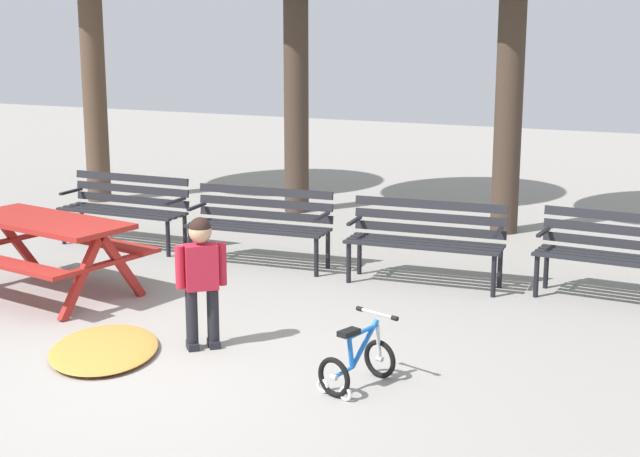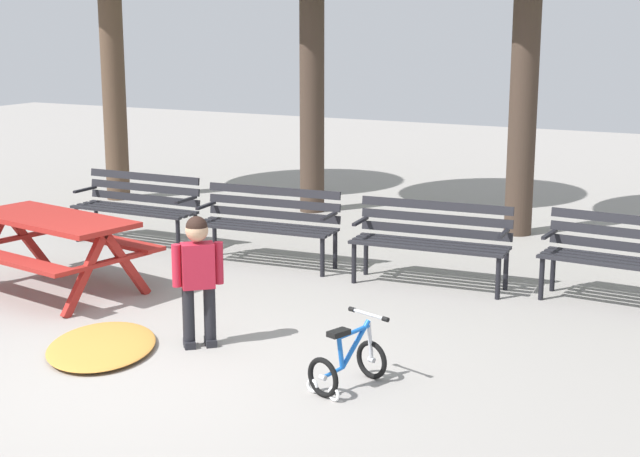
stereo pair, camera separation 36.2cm
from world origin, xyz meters
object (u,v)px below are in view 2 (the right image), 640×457
Objects in this scene: child_standing at (198,270)px; park_bench_left at (269,219)px; park_bench_right at (432,236)px; kids_bicycle at (347,362)px; picnic_table at (53,234)px; park_bench_far_left at (138,203)px; park_bench_far_right at (629,253)px.

park_bench_left is at bearing 107.90° from child_standing.
child_standing reaches higher than park_bench_left.
kids_bicycle is at bearing -81.50° from park_bench_right.
picnic_table is 1.24× the size of park_bench_right.
park_bench_far_left and park_bench_far_right have the same top height.
park_bench_right is 2.96m from kids_bicycle.
park_bench_far_left is 0.98× the size of park_bench_right.
child_standing is (2.74, -2.74, 0.15)m from park_bench_far_left.
picnic_table is 1.81× the size of child_standing.
park_bench_far_left is 1.44× the size of child_standing.
picnic_table is at bearing -125.59° from park_bench_left.
park_bench_left is (1.89, -0.13, 0.00)m from park_bench_far_left.
child_standing is at bearing 170.07° from kids_bicycle.
park_bench_far_right is (1.91, 0.18, 0.00)m from park_bench_right.
kids_bicycle is at bearing -14.63° from picnic_table.
picnic_table is at bearing -157.69° from park_bench_far_right.
park_bench_left reaches higher than kids_bicycle.
park_bench_far_left and park_bench_left have the same top height.
park_bench_left is 1.47× the size of child_standing.
park_bench_left is at bearing 54.41° from picnic_table.
park_bench_right is 2.60× the size of kids_bicycle.
park_bench_far_right is at bearing 22.31° from picnic_table.
park_bench_right is (3.27, 1.94, -0.08)m from picnic_table.
kids_bicycle is (1.49, -0.26, -0.46)m from child_standing.
park_bench_far_right is 1.46× the size of child_standing.
park_bench_right is at bearing 1.05° from park_bench_left.
kids_bicycle is at bearing -9.93° from child_standing.
park_bench_far_left is 0.98× the size of park_bench_left.
picnic_table is 1.24× the size of park_bench_far_right.
park_bench_far_left is at bearing 144.64° from kids_bicycle.
kids_bicycle is (2.33, -2.87, -0.31)m from park_bench_left.
park_bench_right is at bearing -174.58° from park_bench_far_right.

